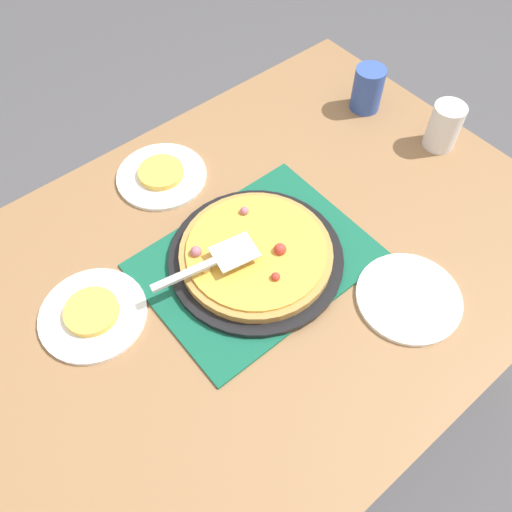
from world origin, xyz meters
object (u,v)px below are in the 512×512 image
object	(u,v)px
plate_far_right	(162,176)
cup_far	(368,89)
served_slice_right	(161,172)
cup_near	(444,126)
pizza_server	(214,261)
served_slice_left	(91,312)
pizza	(256,253)
plate_side	(409,298)
plate_near_left	(93,315)
pizza_pan	(256,258)

from	to	relation	value
plate_far_right	cup_far	xyz separation A→B (m)	(0.57, -0.13, 0.06)
served_slice_right	cup_near	xyz separation A→B (m)	(0.62, -0.36, 0.04)
pizza_server	served_slice_left	bearing A→B (deg)	160.04
pizza	served_slice_right	bearing A→B (deg)	93.27
pizza	plate_far_right	xyz separation A→B (m)	(-0.02, 0.34, -0.03)
cup_far	plate_side	bearing A→B (deg)	-127.46
served_slice_left	pizza_server	world-z (taller)	pizza_server
served_slice_left	pizza_server	xyz separation A→B (m)	(0.25, -0.09, 0.05)
cup_near	cup_far	bearing A→B (deg)	100.50
pizza	cup_near	size ratio (longest dim) A/B	2.75
plate_near_left	plate_far_right	xyz separation A→B (m)	(0.32, 0.23, 0.00)
plate_near_left	served_slice_left	world-z (taller)	served_slice_left
plate_near_left	pizza_pan	bearing A→B (deg)	-17.44
cup_near	plate_near_left	bearing A→B (deg)	172.44
served_slice_left	cup_near	distance (m)	0.95
plate_side	cup_far	distance (m)	0.61
plate_near_left	cup_far	xyz separation A→B (m)	(0.90, 0.10, 0.06)
plate_far_right	served_slice_right	distance (m)	0.01
pizza_pan	cup_near	world-z (taller)	cup_near
plate_far_right	served_slice_right	bearing A→B (deg)	180.00
pizza_pan	cup_far	bearing A→B (deg)	20.40
plate_side	pizza_server	bearing A→B (deg)	133.64
pizza	served_slice_right	world-z (taller)	pizza
plate_side	served_slice_right	xyz separation A→B (m)	(-0.20, 0.62, 0.01)
pizza_pan	served_slice_right	xyz separation A→B (m)	(-0.02, 0.34, 0.01)
plate_near_left	cup_near	world-z (taller)	cup_near
cup_near	pizza_server	bearing A→B (deg)	177.10
plate_near_left	served_slice_right	xyz separation A→B (m)	(0.32, 0.23, 0.01)
plate_near_left	pizza_server	distance (m)	0.27
pizza	plate_far_right	world-z (taller)	pizza
plate_far_right	cup_far	size ratio (longest dim) A/B	1.83
pizza_pan	cup_far	xyz separation A→B (m)	(0.55, 0.21, 0.05)
plate_near_left	plate_side	size ratio (longest dim) A/B	1.00
cup_near	pizza_server	size ratio (longest dim) A/B	0.51
served_slice_right	cup_near	bearing A→B (deg)	-30.08
plate_near_left	plate_far_right	bearing A→B (deg)	35.75
plate_side	cup_near	world-z (taller)	cup_near
pizza	plate_side	world-z (taller)	pizza
pizza_server	plate_near_left	bearing A→B (deg)	160.04
plate_near_left	served_slice_right	world-z (taller)	served_slice_right
plate_side	served_slice_left	size ratio (longest dim) A/B	2.00
pizza_pan	cup_near	distance (m)	0.60
pizza_pan	pizza_server	distance (m)	0.11
served_slice_left	cup_near	world-z (taller)	cup_near
pizza_pan	pizza_server	bearing A→B (deg)	169.34
plate_near_left	plate_side	distance (m)	0.65
pizza	cup_near	bearing A→B (deg)	-1.67
pizza_server	pizza_pan	bearing A→B (deg)	-10.66
pizza_pan	pizza	world-z (taller)	pizza
pizza_pan	pizza_server	xyz separation A→B (m)	(-0.10, 0.02, 0.06)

